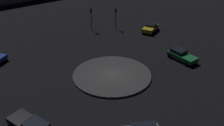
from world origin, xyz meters
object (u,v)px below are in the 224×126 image
traffic_light_west (116,14)px  car_yellow (150,28)px  car_green (181,55)px  traffic_light_southwest (91,15)px  car_black (31,125)px

traffic_light_west → car_yellow: bearing=79.6°
car_green → traffic_light_west: traffic_light_west is taller
car_yellow → traffic_light_southwest: traffic_light_southwest is taller
traffic_light_southwest → traffic_light_west: bearing=87.1°
car_yellow → traffic_light_southwest: 11.19m
car_black → traffic_light_southwest: bearing=-62.6°
traffic_light_west → traffic_light_southwest: 4.60m
traffic_light_southwest → car_black: bearing=-21.0°
car_green → car_black: (18.61, -12.57, -0.05)m
car_yellow → traffic_light_west: 6.89m
car_black → car_yellow: bearing=-84.4°
traffic_light_west → car_green: bearing=38.2°
car_green → traffic_light_west: 15.94m
traffic_light_west → traffic_light_southwest: traffic_light_southwest is taller
car_green → car_yellow: (-10.06, -6.00, 0.02)m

